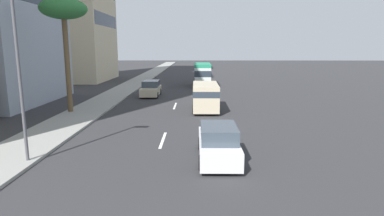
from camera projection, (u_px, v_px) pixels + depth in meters
name	position (u px, v px, depth m)	size (l,w,h in m)	color
ground_plane	(179.00, 95.00, 35.16)	(198.00, 198.00, 0.00)	#2D2D30
sidewalk_right	(115.00, 95.00, 35.22)	(162.00, 3.34, 0.15)	gray
lane_stripe_mid	(163.00, 140.00, 18.17)	(3.20, 0.16, 0.01)	silver
lane_stripe_far	(175.00, 106.00, 28.81)	(3.20, 0.16, 0.01)	silver
minibus_lead	(202.00, 74.00, 43.76)	(6.53, 2.29, 3.06)	silver
van_second	(205.00, 95.00, 26.54)	(5.02, 2.17, 2.23)	beige
car_third	(218.00, 143.00, 14.91)	(4.56, 1.85, 1.66)	silver
car_fourth	(151.00, 89.00, 34.63)	(4.47, 1.88, 1.67)	beige
palm_tree	(64.00, 12.00, 24.22)	(3.52, 3.52, 8.72)	brown
street_lamp	(20.00, 58.00, 13.65)	(0.24, 0.97, 7.48)	#4C4C51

